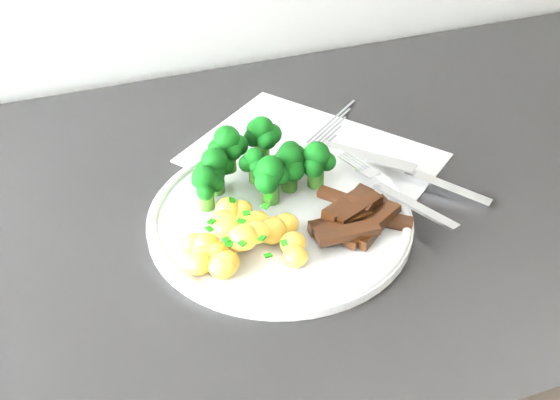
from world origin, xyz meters
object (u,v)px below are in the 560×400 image
(plate, at_px, (280,217))
(potatoes, at_px, (241,238))
(broccoli, at_px, (259,159))
(knife, at_px, (424,180))
(recipe_paper, at_px, (313,158))
(beef_strips, at_px, (357,218))
(fork, at_px, (398,194))

(plate, height_order, potatoes, potatoes)
(broccoli, bearing_deg, potatoes, -118.32)
(plate, bearing_deg, potatoes, -145.85)
(potatoes, bearing_deg, knife, 10.67)
(recipe_paper, height_order, broccoli, broccoli)
(recipe_paper, xyz_separation_m, beef_strips, (-0.01, -0.14, 0.02))
(plate, xyz_separation_m, fork, (0.13, -0.02, 0.01))
(beef_strips, bearing_deg, broccoli, 126.26)
(plate, height_order, broccoli, broccoli)
(recipe_paper, height_order, plate, plate)
(potatoes, xyz_separation_m, fork, (0.18, 0.02, -0.01))
(plate, height_order, knife, knife)
(beef_strips, height_order, knife, beef_strips)
(plate, relative_size, potatoes, 2.27)
(plate, bearing_deg, broccoli, 93.96)
(recipe_paper, relative_size, potatoes, 2.75)
(potatoes, bearing_deg, broccoli, 61.68)
(plate, xyz_separation_m, knife, (0.17, 0.01, 0.00))
(broccoli, bearing_deg, recipe_paper, 27.84)
(fork, bearing_deg, beef_strips, -157.85)
(plate, xyz_separation_m, broccoli, (-0.00, 0.05, 0.04))
(potatoes, xyz_separation_m, beef_strips, (0.12, -0.01, -0.00))
(fork, bearing_deg, knife, 28.02)
(knife, bearing_deg, broccoli, 164.36)
(potatoes, relative_size, beef_strips, 1.12)
(recipe_paper, height_order, potatoes, potatoes)
(broccoli, bearing_deg, knife, -15.64)
(broccoli, xyz_separation_m, fork, (0.13, -0.07, -0.03))
(broccoli, bearing_deg, fork, -29.27)
(potatoes, height_order, beef_strips, potatoes)
(broccoli, xyz_separation_m, knife, (0.17, -0.05, -0.04))
(recipe_paper, bearing_deg, broccoli, -152.16)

